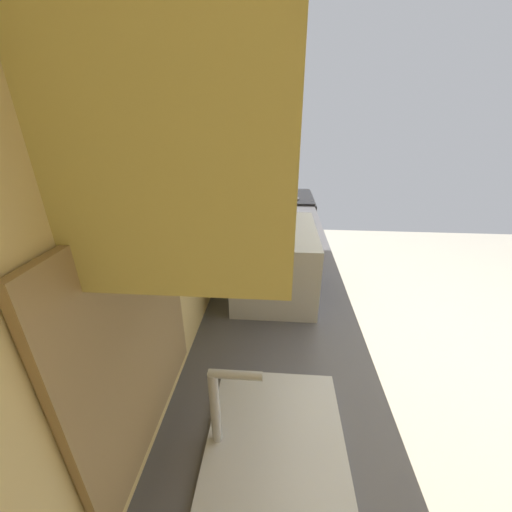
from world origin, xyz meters
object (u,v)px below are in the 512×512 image
microwave (275,260)px  bowl (287,220)px  sink_basin (274,444)px  kettle (289,240)px  oven_range (280,237)px

microwave → bowl: 1.01m
sink_basin → bowl: bearing=-2.1°
microwave → kettle: 0.47m
oven_range → kettle: bearing=-178.2°
kettle → sink_basin: bearing=177.0°
microwave → kettle: size_ratio=2.61×
bowl → kettle: bearing=180.0°
sink_basin → kettle: 1.24m
microwave → bowl: bearing=-4.5°
oven_range → kettle: (-1.41, -0.04, 0.52)m
oven_range → sink_basin: (-2.64, 0.02, 0.46)m
sink_basin → microwave: 0.79m
sink_basin → kettle: bearing=-3.0°
oven_range → kettle: oven_range is taller
oven_range → bowl: (-0.86, -0.04, 0.47)m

